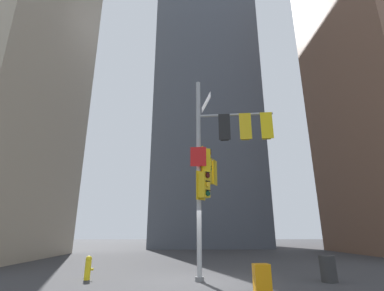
# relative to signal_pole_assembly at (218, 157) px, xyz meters

# --- Properties ---
(ground) EXTENTS (120.00, 120.00, 0.00)m
(ground) POSITION_rel_signal_pole_assembly_xyz_m (-0.80, -0.12, -4.71)
(ground) COLOR #38383A
(building_mid_block) EXTENTS (13.35, 13.35, 35.47)m
(building_mid_block) POSITION_rel_signal_pole_assembly_xyz_m (1.63, 25.48, 13.03)
(building_mid_block) COLOR #4C5460
(building_mid_block) RESTS_ON ground
(signal_pole_assembly) EXTENTS (3.46, 2.29, 8.12)m
(signal_pole_assembly) POSITION_rel_signal_pole_assembly_xyz_m (0.00, 0.00, 0.00)
(signal_pole_assembly) COLOR #9EA0A3
(signal_pole_assembly) RESTS_ON ground
(fire_hydrant) EXTENTS (0.33, 0.23, 0.85)m
(fire_hydrant) POSITION_rel_signal_pole_assembly_xyz_m (-4.99, 0.36, -4.27)
(fire_hydrant) COLOR yellow
(fire_hydrant) RESTS_ON ground
(newspaper_box) EXTENTS (0.45, 0.36, 0.87)m
(newspaper_box) POSITION_rel_signal_pole_assembly_xyz_m (0.74, -2.87, -4.27)
(newspaper_box) COLOR orange
(newspaper_box) RESTS_ON ground
(trash_bin) EXTENTS (0.56, 0.56, 0.89)m
(trash_bin) POSITION_rel_signal_pole_assembly_xyz_m (3.83, -0.43, -4.26)
(trash_bin) COLOR #2D2D2D
(trash_bin) RESTS_ON ground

